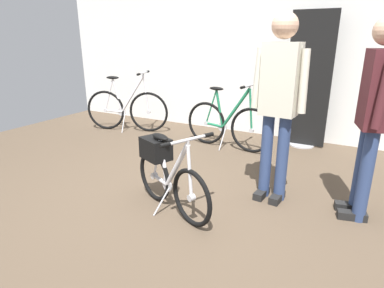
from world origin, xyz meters
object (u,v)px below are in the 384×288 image
at_px(folding_bike_foreground, 166,171).
at_px(visitor_browsing, 374,110).
at_px(floor_banner_stand, 308,88).
at_px(visitor_near_wall, 279,98).
at_px(display_bike_right, 228,124).
at_px(display_bike_left, 127,109).

distance_m(folding_bike_foreground, visitor_browsing, 1.81).
bearing_deg(floor_banner_stand, visitor_near_wall, -88.75).
bearing_deg(visitor_browsing, visitor_near_wall, -179.17).
distance_m(floor_banner_stand, visitor_near_wall, 1.85).
xyz_separation_m(folding_bike_foreground, visitor_browsing, (1.57, 0.69, 0.59)).
relative_size(floor_banner_stand, display_bike_right, 1.39).
height_order(display_bike_right, visitor_near_wall, visitor_near_wall).
distance_m(floor_banner_stand, visitor_browsing, 2.01).
bearing_deg(visitor_browsing, display_bike_left, 160.73).
bearing_deg(folding_bike_foreground, visitor_near_wall, 40.22).
relative_size(floor_banner_stand, display_bike_left, 1.35).
bearing_deg(folding_bike_foreground, display_bike_right, 95.35).
bearing_deg(visitor_browsing, folding_bike_foreground, -156.34).
height_order(folding_bike_foreground, visitor_near_wall, visitor_near_wall).
xyz_separation_m(floor_banner_stand, folding_bike_foreground, (-0.76, -2.52, -0.48)).
relative_size(folding_bike_foreground, visitor_near_wall, 0.58).
bearing_deg(visitor_near_wall, floor_banner_stand, 91.25).
height_order(floor_banner_stand, display_bike_right, floor_banner_stand).
bearing_deg(display_bike_left, display_bike_right, -1.61).
distance_m(floor_banner_stand, display_bike_right, 1.23).
bearing_deg(display_bike_right, floor_banner_stand, 33.69).
distance_m(folding_bike_foreground, display_bike_left, 2.83).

